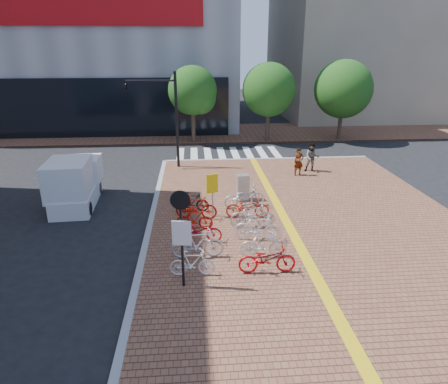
{
  "coord_description": "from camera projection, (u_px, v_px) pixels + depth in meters",
  "views": [
    {
      "loc": [
        -1.99,
        -14.3,
        7.47
      ],
      "look_at": [
        -0.7,
        2.41,
        1.3
      ],
      "focal_mm": 32.0,
      "sensor_mm": 36.0,
      "label": 1
    }
  ],
  "objects": [
    {
      "name": "traffic_light_pole",
      "position": [
        153.0,
        103.0,
        24.18
      ],
      "size": [
        3.16,
        1.22,
        5.89
      ],
      "color": "black",
      "rests_on": "sidewalk"
    },
    {
      "name": "bike_0",
      "position": [
        192.0,
        263.0,
        13.35
      ],
      "size": [
        1.58,
        0.5,
        0.94
      ],
      "primitive_type": "imported",
      "rotation": [
        0.0,
        0.0,
        1.53
      ],
      "color": "white",
      "rests_on": "sidewalk"
    },
    {
      "name": "bike_11",
      "position": [
        244.0,
        197.0,
        19.07
      ],
      "size": [
        2.1,
        1.08,
        1.05
      ],
      "primitive_type": "imported",
      "rotation": [
        0.0,
        0.0,
        1.77
      ],
      "color": "silver",
      "rests_on": "sidewalk"
    },
    {
      "name": "bike_7",
      "position": [
        264.0,
        244.0,
        14.49
      ],
      "size": [
        1.76,
        0.57,
        1.05
      ],
      "primitive_type": "imported",
      "rotation": [
        0.0,
        0.0,
        1.53
      ],
      "color": "silver",
      "rests_on": "sidewalk"
    },
    {
      "name": "pedestrian_b",
      "position": [
        312.0,
        157.0,
        24.35
      ],
      "size": [
        1.01,
        0.88,
        1.79
      ],
      "primitive_type": "imported",
      "rotation": [
        0.0,
        0.0,
        -0.26
      ],
      "color": "#505265",
      "rests_on": "sidewalk"
    },
    {
      "name": "kerb_west",
      "position": [
        127.0,
        328.0,
        11.11
      ],
      "size": [
        0.25,
        34.0,
        0.15
      ],
      "primitive_type": "cube",
      "color": "gray",
      "rests_on": "ground"
    },
    {
      "name": "street_trees",
      "position": [
        282.0,
        91.0,
        31.38
      ],
      "size": [
        16.2,
        4.6,
        6.35
      ],
      "color": "#38281E",
      "rests_on": "far_sidewalk"
    },
    {
      "name": "ground",
      "position": [
        246.0,
        242.0,
        16.1
      ],
      "size": [
        120.0,
        120.0,
        0.0
      ],
      "primitive_type": "plane",
      "color": "black",
      "rests_on": "ground"
    },
    {
      "name": "bike_4",
      "position": [
        196.0,
        207.0,
        17.73
      ],
      "size": [
        1.94,
        0.88,
        1.13
      ],
      "primitive_type": "imported",
      "rotation": [
        0.0,
        0.0,
        1.38
      ],
      "color": "red",
      "rests_on": "sidewalk"
    },
    {
      "name": "utility_box",
      "position": [
        243.0,
        187.0,
        19.91
      ],
      "size": [
        0.67,
        0.54,
        1.31
      ],
      "primitive_type": "cube",
      "rotation": [
        0.0,
        0.0,
        0.19
      ],
      "color": "#AAAAAF",
      "rests_on": "sidewalk"
    },
    {
      "name": "bike_3",
      "position": [
        195.0,
        219.0,
        16.76
      ],
      "size": [
        1.61,
        0.68,
        0.94
      ],
      "primitive_type": "imported",
      "rotation": [
        0.0,
        0.0,
        1.41
      ],
      "color": "red",
      "rests_on": "sidewalk"
    },
    {
      "name": "pedestrian_a",
      "position": [
        299.0,
        162.0,
        23.66
      ],
      "size": [
        0.68,
        0.51,
        1.67
      ],
      "primitive_type": "imported",
      "rotation": [
        0.0,
        0.0,
        0.2
      ],
      "color": "gray",
      "rests_on": "sidewalk"
    },
    {
      "name": "yellow_sign",
      "position": [
        212.0,
        187.0,
        17.71
      ],
      "size": [
        0.53,
        0.23,
        2.01
      ],
      "color": "#B7B7BC",
      "rests_on": "sidewalk"
    },
    {
      "name": "kerb_north",
      "position": [
        267.0,
        159.0,
        27.52
      ],
      "size": [
        14.0,
        0.25,
        0.15
      ],
      "primitive_type": "cube",
      "color": "gray",
      "rests_on": "ground"
    },
    {
      "name": "bike_1",
      "position": [
        198.0,
        244.0,
        14.45
      ],
      "size": [
        1.91,
        0.6,
        1.14
      ],
      "primitive_type": "imported",
      "rotation": [
        0.0,
        0.0,
        1.6
      ],
      "color": "#BCBCC1",
      "rests_on": "sidewalk"
    },
    {
      "name": "box_truck",
      "position": [
        75.0,
        183.0,
        19.49
      ],
      "size": [
        2.08,
        4.32,
        2.44
      ],
      "color": "silver",
      "rests_on": "ground"
    },
    {
      "name": "sidewalk",
      "position": [
        370.0,
        316.0,
        11.61
      ],
      "size": [
        14.0,
        34.0,
        0.15
      ],
      "primitive_type": "cube",
      "color": "brown",
      "rests_on": "ground"
    },
    {
      "name": "bike_5",
      "position": [
        192.0,
        202.0,
        18.62
      ],
      "size": [
        1.61,
        0.75,
        0.94
      ],
      "primitive_type": "imported",
      "rotation": [
        0.0,
        0.0,
        1.36
      ],
      "color": "black",
      "rests_on": "sidewalk"
    },
    {
      "name": "crosswalk",
      "position": [
        228.0,
        154.0,
        29.24
      ],
      "size": [
        7.5,
        4.0,
        0.01
      ],
      "color": "silver",
      "rests_on": "ground"
    },
    {
      "name": "tactile_strip",
      "position": [
        337.0,
        315.0,
        11.51
      ],
      "size": [
        0.4,
        34.0,
        0.01
      ],
      "primitive_type": "cube",
      "color": "gold",
      "rests_on": "sidewalk"
    },
    {
      "name": "building_beige",
      "position": [
        371.0,
        31.0,
        44.23
      ],
      "size": [
        20.0,
        18.0,
        18.0
      ],
      "primitive_type": "cube",
      "color": "gray",
      "rests_on": "ground"
    },
    {
      "name": "bike_8",
      "position": [
        258.0,
        227.0,
        15.73
      ],
      "size": [
        1.97,
        0.91,
        1.14
      ],
      "primitive_type": "imported",
      "rotation": [
        0.0,
        0.0,
        1.37
      ],
      "color": "white",
      "rests_on": "sidewalk"
    },
    {
      "name": "notice_sign",
      "position": [
        181.0,
        228.0,
        12.18
      ],
      "size": [
        0.61,
        0.17,
        3.31
      ],
      "color": "black",
      "rests_on": "sidewalk"
    },
    {
      "name": "bike_6",
      "position": [
        267.0,
        259.0,
        13.52
      ],
      "size": [
        1.97,
        0.7,
        1.03
      ],
      "primitive_type": "imported",
      "rotation": [
        0.0,
        0.0,
        1.56
      ],
      "color": "red",
      "rests_on": "sidewalk"
    },
    {
      "name": "far_sidewalk",
      "position": [
        216.0,
        133.0,
        35.73
      ],
      "size": [
        70.0,
        8.0,
        0.15
      ],
      "primitive_type": "cube",
      "color": "brown",
      "rests_on": "ground"
    },
    {
      "name": "bike_2",
      "position": [
        199.0,
        230.0,
        15.72
      ],
      "size": [
        1.92,
        0.98,
        0.96
      ],
      "primitive_type": "imported",
      "rotation": [
        0.0,
        0.0,
        1.38
      ],
      "color": "#B60D1A",
      "rests_on": "sidewalk"
    },
    {
      "name": "bike_10",
      "position": [
        248.0,
        207.0,
        17.87
      ],
      "size": [
        1.99,
        0.82,
        1.02
      ],
      "primitive_type": "imported",
      "rotation": [
        0.0,
        0.0,
        1.5
      ],
      "color": "red",
      "rests_on": "sidewalk"
    },
    {
      "name": "bike_9",
      "position": [
        252.0,
        216.0,
        16.85
      ],
      "size": [
        1.89,
        0.61,
        1.12
      ],
      "primitive_type": "imported",
      "rotation": [
        0.0,
        0.0,
        1.53
      ],
      "color": "#B2B2B7",
      "rests_on": "sidewalk"
    }
  ]
}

